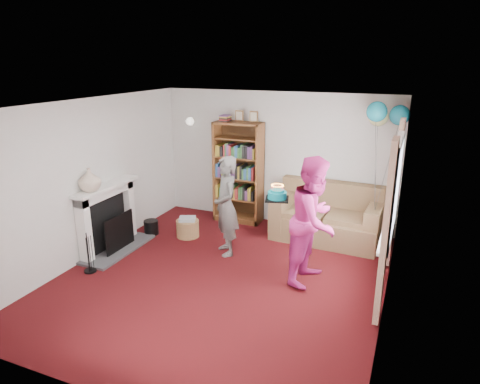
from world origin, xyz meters
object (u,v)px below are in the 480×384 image
at_px(person_striped, 226,206).
at_px(birthday_cake, 277,195).
at_px(bookcase, 239,173).
at_px(sofa, 328,219).
at_px(person_magenta, 314,220).

relative_size(person_striped, birthday_cake, 4.97).
bearing_deg(bookcase, sofa, -7.20).
height_order(sofa, person_magenta, person_magenta).
bearing_deg(birthday_cake, bookcase, 127.20).
bearing_deg(bookcase, person_striped, -74.85).
height_order(bookcase, sofa, bookcase).
bearing_deg(sofa, birthday_cake, -104.03).
bearing_deg(person_magenta, person_striped, 86.77).
bearing_deg(sofa, person_magenta, -83.31).
bearing_deg(person_magenta, sofa, 13.10).
distance_m(person_magenta, birthday_cake, 0.64).
relative_size(person_striped, person_magenta, 0.89).
xyz_separation_m(bookcase, person_striped, (0.40, -1.49, -0.14)).
relative_size(bookcase, person_magenta, 1.18).
bearing_deg(person_striped, sofa, 92.43).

